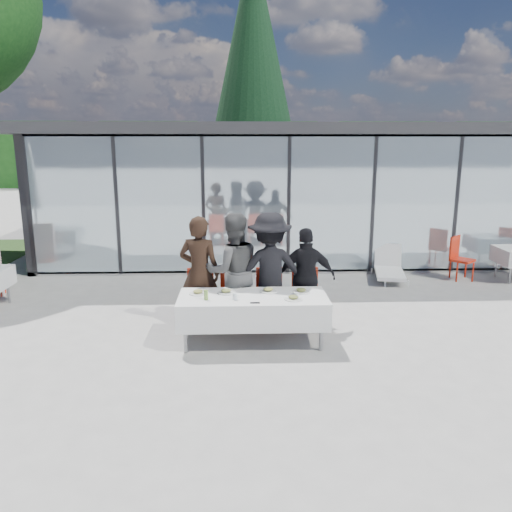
{
  "coord_description": "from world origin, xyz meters",
  "views": [
    {
      "loc": [
        -0.14,
        -7.3,
        3.02
      ],
      "look_at": [
        0.18,
        1.2,
        1.08
      ],
      "focal_mm": 35.0,
      "sensor_mm": 36.0,
      "label": 1
    }
  ],
  "objects_px": {
    "dining_table": "(253,309)",
    "juice_bottle": "(206,295)",
    "spare_chair_a": "(459,256)",
    "diner_chair_a": "(200,295)",
    "plate_c": "(268,290)",
    "diner_a": "(200,273)",
    "diner_chair_d": "(305,294)",
    "plate_extra": "(293,298)",
    "diner_b": "(233,271)",
    "plate_d": "(301,291)",
    "diner_chair_b": "(234,295)",
    "plate_a": "(198,292)",
    "plate_b": "(226,292)",
    "conifer_tree": "(253,63)",
    "diner_chair_c": "(269,294)",
    "diner_d": "(306,278)",
    "lounger": "(389,267)",
    "folded_eyeglasses": "(255,303)",
    "diner_c": "(270,270)"
  },
  "relations": [
    {
      "from": "diner_chair_c",
      "to": "diner_d",
      "type": "distance_m",
      "value": 0.68
    },
    {
      "from": "plate_d",
      "to": "dining_table",
      "type": "bearing_deg",
      "value": -168.24
    },
    {
      "from": "plate_c",
      "to": "lounger",
      "type": "bearing_deg",
      "value": 49.09
    },
    {
      "from": "diner_b",
      "to": "plate_b",
      "type": "bearing_deg",
      "value": 67.12
    },
    {
      "from": "plate_d",
      "to": "lounger",
      "type": "distance_m",
      "value": 4.27
    },
    {
      "from": "diner_a",
      "to": "diner_chair_b",
      "type": "height_order",
      "value": "diner_a"
    },
    {
      "from": "dining_table",
      "to": "juice_bottle",
      "type": "xyz_separation_m",
      "value": [
        -0.7,
        -0.16,
        0.29
      ]
    },
    {
      "from": "dining_table",
      "to": "folded_eyeglasses",
      "type": "relative_size",
      "value": 16.14
    },
    {
      "from": "plate_d",
      "to": "plate_extra",
      "type": "xyz_separation_m",
      "value": [
        -0.16,
        -0.36,
        0.0
      ]
    },
    {
      "from": "diner_c",
      "to": "conifer_tree",
      "type": "bearing_deg",
      "value": -95.74
    },
    {
      "from": "diner_b",
      "to": "diner_c",
      "type": "distance_m",
      "value": 0.6
    },
    {
      "from": "plate_b",
      "to": "plate_d",
      "type": "distance_m",
      "value": 1.17
    },
    {
      "from": "plate_d",
      "to": "diner_chair_d",
      "type": "bearing_deg",
      "value": 75.74
    },
    {
      "from": "diner_a",
      "to": "plate_c",
      "type": "xyz_separation_m",
      "value": [
        1.1,
        -0.5,
        -0.16
      ]
    },
    {
      "from": "diner_b",
      "to": "plate_d",
      "type": "distance_m",
      "value": 1.2
    },
    {
      "from": "plate_a",
      "to": "plate_b",
      "type": "height_order",
      "value": "same"
    },
    {
      "from": "juice_bottle",
      "to": "diner_chair_c",
      "type": "bearing_deg",
      "value": 42.48
    },
    {
      "from": "diner_chair_d",
      "to": "juice_bottle",
      "type": "relative_size",
      "value": 6.67
    },
    {
      "from": "plate_a",
      "to": "conifer_tree",
      "type": "relative_size",
      "value": 0.03
    },
    {
      "from": "diner_chair_a",
      "to": "plate_a",
      "type": "xyz_separation_m",
      "value": [
        0.01,
        -0.62,
        0.24
      ]
    },
    {
      "from": "plate_a",
      "to": "plate_c",
      "type": "xyz_separation_m",
      "value": [
        1.09,
        0.08,
        0.0
      ]
    },
    {
      "from": "plate_b",
      "to": "conifer_tree",
      "type": "xyz_separation_m",
      "value": [
        0.83,
        12.9,
        5.21
      ]
    },
    {
      "from": "dining_table",
      "to": "diner_chair_a",
      "type": "bearing_deg",
      "value": 138.66
    },
    {
      "from": "diner_chair_a",
      "to": "juice_bottle",
      "type": "height_order",
      "value": "diner_chair_a"
    },
    {
      "from": "diner_chair_d",
      "to": "plate_a",
      "type": "height_order",
      "value": "diner_chair_d"
    },
    {
      "from": "diner_chair_b",
      "to": "plate_b",
      "type": "xyz_separation_m",
      "value": [
        -0.11,
        -0.59,
        0.24
      ]
    },
    {
      "from": "diner_chair_a",
      "to": "conifer_tree",
      "type": "distance_m",
      "value": 13.52
    },
    {
      "from": "conifer_tree",
      "to": "juice_bottle",
      "type": "bearing_deg",
      "value": -94.82
    },
    {
      "from": "plate_a",
      "to": "spare_chair_a",
      "type": "relative_size",
      "value": 0.28
    },
    {
      "from": "diner_b",
      "to": "folded_eyeglasses",
      "type": "relative_size",
      "value": 13.7
    },
    {
      "from": "dining_table",
      "to": "diner_chair_d",
      "type": "xyz_separation_m",
      "value": [
        0.91,
        0.75,
        -0.0
      ]
    },
    {
      "from": "spare_chair_a",
      "to": "dining_table",
      "type": "bearing_deg",
      "value": -143.51
    },
    {
      "from": "diner_c",
      "to": "diner_d",
      "type": "xyz_separation_m",
      "value": [
        0.61,
        0.0,
        -0.13
      ]
    },
    {
      "from": "spare_chair_a",
      "to": "plate_c",
      "type": "bearing_deg",
      "value": -143.71
    },
    {
      "from": "diner_b",
      "to": "plate_b",
      "type": "height_order",
      "value": "diner_b"
    },
    {
      "from": "diner_chair_a",
      "to": "plate_extra",
      "type": "xyz_separation_m",
      "value": [
        1.45,
        -0.95,
        0.24
      ]
    },
    {
      "from": "diner_chair_b",
      "to": "spare_chair_a",
      "type": "relative_size",
      "value": 1.0
    },
    {
      "from": "diner_chair_a",
      "to": "diner_chair_d",
      "type": "bearing_deg",
      "value": 0.0
    },
    {
      "from": "diner_c",
      "to": "dining_table",
      "type": "bearing_deg",
      "value": 61.71
    },
    {
      "from": "plate_c",
      "to": "spare_chair_a",
      "type": "height_order",
      "value": "spare_chair_a"
    },
    {
      "from": "diner_a",
      "to": "juice_bottle",
      "type": "xyz_separation_m",
      "value": [
        0.15,
        -0.87,
        -0.12
      ]
    },
    {
      "from": "diner_a",
      "to": "plate_d",
      "type": "xyz_separation_m",
      "value": [
        1.61,
        -0.55,
        -0.16
      ]
    },
    {
      "from": "diner_chair_a",
      "to": "diner_chair_d",
      "type": "distance_m",
      "value": 1.76
    },
    {
      "from": "plate_a",
      "to": "lounger",
      "type": "distance_m",
      "value": 5.37
    },
    {
      "from": "plate_b",
      "to": "plate_c",
      "type": "height_order",
      "value": "same"
    },
    {
      "from": "diner_chair_c",
      "to": "diner_d",
      "type": "relative_size",
      "value": 0.58
    },
    {
      "from": "lounger",
      "to": "diner_c",
      "type": "bearing_deg",
      "value": -134.88
    },
    {
      "from": "diner_b",
      "to": "plate_b",
      "type": "distance_m",
      "value": 0.59
    },
    {
      "from": "diner_a",
      "to": "diner_chair_b",
      "type": "xyz_separation_m",
      "value": [
        0.55,
        0.04,
        -0.4
      ]
    },
    {
      "from": "diner_chair_a",
      "to": "plate_c",
      "type": "relative_size",
      "value": 3.61
    }
  ]
}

